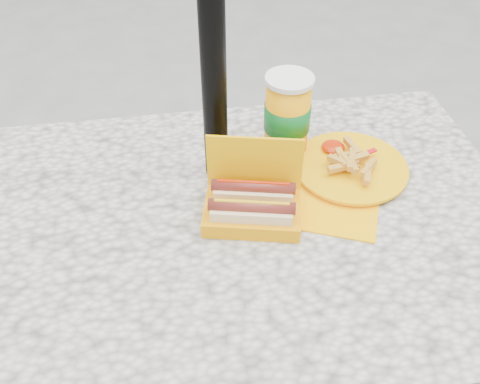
{
  "coord_description": "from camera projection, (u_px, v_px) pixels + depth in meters",
  "views": [
    {
      "loc": [
        -0.09,
        -0.74,
        1.5
      ],
      "look_at": [
        0.03,
        0.02,
        0.8
      ],
      "focal_mm": 40.0,
      "sensor_mm": 36.0,
      "label": 1
    }
  ],
  "objects": [
    {
      "name": "umbrella_pole",
      "position": [
        212.0,
        17.0,
        0.94
      ],
      "size": [
        0.05,
        0.05,
        2.2
      ],
      "primitive_type": "cylinder",
      "color": "black",
      "rests_on": "ground"
    },
    {
      "name": "fries_plate",
      "position": [
        348.0,
        169.0,
        1.16
      ],
      "size": [
        0.32,
        0.34,
        0.05
      ],
      "rotation": [
        0.0,
        0.0,
        -0.37
      ],
      "color": "#FFAE00",
      "rests_on": "picnic_table"
    },
    {
      "name": "hotdog_box",
      "position": [
        252.0,
        204.0,
        1.04
      ],
      "size": [
        0.21,
        0.16,
        0.16
      ],
      "rotation": [
        0.0,
        0.0,
        -0.23
      ],
      "color": "#EFA900",
      "rests_on": "picnic_table"
    },
    {
      "name": "soda_cup",
      "position": [
        287.0,
        116.0,
        1.16
      ],
      "size": [
        0.1,
        0.1,
        0.19
      ],
      "rotation": [
        0.0,
        0.0,
        -0.15
      ],
      "color": "#FD9E05",
      "rests_on": "picnic_table"
    },
    {
      "name": "picnic_table",
      "position": [
        228.0,
        257.0,
        1.13
      ],
      "size": [
        1.2,
        0.8,
        0.75
      ],
      "color": "beige",
      "rests_on": "ground"
    }
  ]
}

